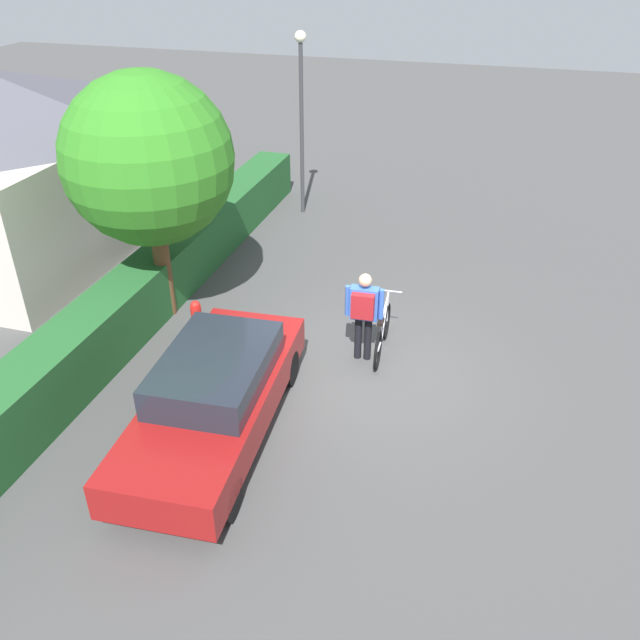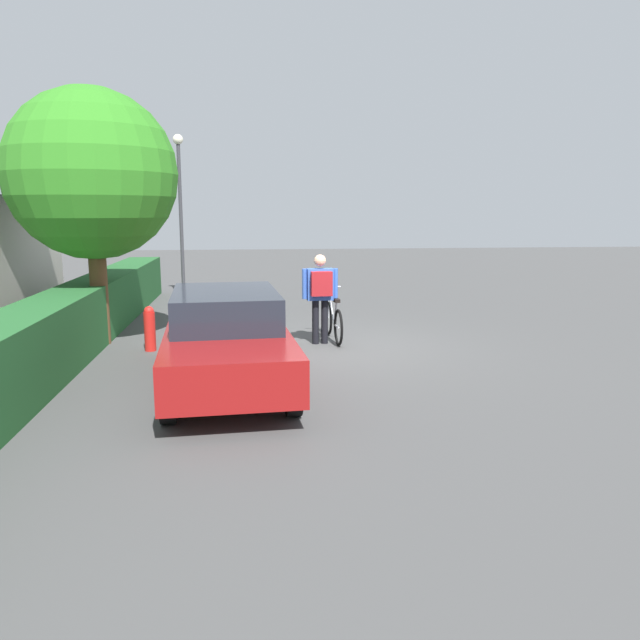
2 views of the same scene
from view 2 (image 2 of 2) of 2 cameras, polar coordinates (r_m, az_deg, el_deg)
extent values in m
plane|color=#444444|center=(11.27, 0.37, -2.59)|extent=(60.00, 60.00, 0.00)
cube|color=#215628|center=(11.49, -22.18, -0.27)|extent=(16.32, 0.90, 1.11)
cube|color=maroon|center=(8.86, -8.68, -2.38)|extent=(4.55, 1.94, 0.56)
cube|color=#1E232D|center=(8.92, -8.81, 1.14)|extent=(2.30, 1.60, 0.49)
cylinder|color=black|center=(10.41, -13.01, -2.25)|extent=(0.60, 0.22, 0.59)
cylinder|color=black|center=(10.44, -4.84, -1.99)|extent=(0.60, 0.22, 0.59)
cylinder|color=black|center=(7.48, -13.98, -7.13)|extent=(0.60, 0.22, 0.59)
cylinder|color=black|center=(7.53, -2.54, -6.73)|extent=(0.60, 0.22, 0.59)
torus|color=black|center=(12.39, 0.77, 0.18)|extent=(0.69, 0.08, 0.68)
torus|color=black|center=(11.39, 1.72, -0.70)|extent=(0.69, 0.08, 0.68)
cylinder|color=silver|center=(12.03, 1.05, 1.31)|extent=(0.67, 0.07, 0.65)
cylinder|color=silver|center=(11.62, 1.45, 0.61)|extent=(0.25, 0.05, 0.48)
cylinder|color=silver|center=(11.87, 1.18, 2.19)|extent=(0.81, 0.08, 0.17)
cylinder|color=silver|center=(11.58, 1.53, -0.56)|extent=(0.40, 0.06, 0.05)
cylinder|color=silver|center=(12.34, 0.78, 1.57)|extent=(0.04, 0.04, 0.61)
cube|color=black|center=(11.48, 1.56, 1.83)|extent=(0.22, 0.11, 0.06)
cylinder|color=silver|center=(12.29, 0.78, 3.11)|extent=(0.05, 0.50, 0.03)
cylinder|color=black|center=(11.53, -0.42, -0.19)|extent=(0.13, 0.13, 0.83)
cylinder|color=black|center=(11.55, 0.43, -0.16)|extent=(0.13, 0.13, 0.83)
cube|color=#3359B2|center=(11.43, 0.00, 3.34)|extent=(0.23, 0.50, 0.59)
sphere|color=tan|center=(11.39, 0.00, 5.54)|extent=(0.23, 0.23, 0.23)
cylinder|color=#3359B2|center=(11.39, -1.45, 3.38)|extent=(0.09, 0.09, 0.56)
cylinder|color=#3359B2|center=(11.49, 1.44, 3.44)|extent=(0.09, 0.09, 0.56)
cube|color=maroon|center=(11.27, 0.14, 3.39)|extent=(0.18, 0.40, 0.45)
cylinder|color=#38383D|center=(17.76, -12.79, 8.77)|extent=(0.10, 0.10, 4.29)
sphere|color=#F2EDCC|center=(17.86, -13.09, 16.05)|extent=(0.28, 0.28, 0.28)
cylinder|color=brown|center=(12.15, -19.88, 3.02)|extent=(0.32, 0.32, 2.21)
sphere|color=#2E7B20|center=(12.09, -20.47, 12.58)|extent=(3.07, 3.07, 3.07)
cylinder|color=red|center=(11.36, -15.55, -1.05)|extent=(0.20, 0.20, 0.70)
sphere|color=red|center=(11.30, -15.64, 0.79)|extent=(0.18, 0.18, 0.18)
camera|label=1|loc=(5.67, 68.76, 53.10)|focal=37.10mm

